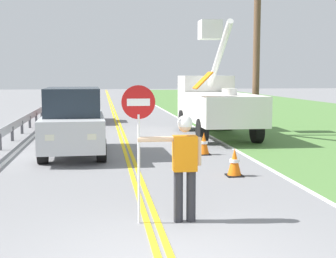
{
  "coord_description": "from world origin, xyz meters",
  "views": [
    {
      "loc": [
        -0.83,
        -5.86,
        2.5
      ],
      "look_at": [
        0.76,
        5.54,
        1.2
      ],
      "focal_mm": 51.41,
      "sensor_mm": 36.0,
      "label": 1
    }
  ],
  "objects_px": {
    "stop_sign_paddle": "(139,123)",
    "flagger_worker": "(184,161)",
    "oncoming_suv_nearest": "(73,121)",
    "utility_bucket_truck": "(214,102)",
    "utility_pole_near": "(257,26)",
    "oncoming_sedan_second": "(78,106)",
    "traffic_cone_lead": "(234,163)",
    "traffic_cone_mid": "(204,144)"
  },
  "relations": [
    {
      "from": "oncoming_suv_nearest",
      "to": "oncoming_sedan_second",
      "type": "bearing_deg",
      "value": 91.84
    },
    {
      "from": "utility_bucket_truck",
      "to": "traffic_cone_mid",
      "type": "height_order",
      "value": "utility_bucket_truck"
    },
    {
      "from": "utility_bucket_truck",
      "to": "flagger_worker",
      "type": "bearing_deg",
      "value": -105.79
    },
    {
      "from": "flagger_worker",
      "to": "oncoming_sedan_second",
      "type": "relative_size",
      "value": 0.44
    },
    {
      "from": "utility_bucket_truck",
      "to": "traffic_cone_mid",
      "type": "distance_m",
      "value": 5.23
    },
    {
      "from": "utility_bucket_truck",
      "to": "oncoming_suv_nearest",
      "type": "distance_m",
      "value": 7.06
    },
    {
      "from": "stop_sign_paddle",
      "to": "oncoming_suv_nearest",
      "type": "xyz_separation_m",
      "value": [
        -1.48,
        7.3,
        -0.65
      ]
    },
    {
      "from": "traffic_cone_mid",
      "to": "stop_sign_paddle",
      "type": "bearing_deg",
      "value": -110.85
    },
    {
      "from": "flagger_worker",
      "to": "utility_bucket_truck",
      "type": "distance_m",
      "value": 12.11
    },
    {
      "from": "flagger_worker",
      "to": "utility_pole_near",
      "type": "height_order",
      "value": "utility_pole_near"
    },
    {
      "from": "oncoming_sedan_second",
      "to": "traffic_cone_mid",
      "type": "height_order",
      "value": "oncoming_sedan_second"
    },
    {
      "from": "stop_sign_paddle",
      "to": "utility_pole_near",
      "type": "height_order",
      "value": "utility_pole_near"
    },
    {
      "from": "oncoming_suv_nearest",
      "to": "traffic_cone_mid",
      "type": "height_order",
      "value": "oncoming_suv_nearest"
    },
    {
      "from": "utility_pole_near",
      "to": "utility_bucket_truck",
      "type": "bearing_deg",
      "value": 166.21
    },
    {
      "from": "utility_bucket_truck",
      "to": "stop_sign_paddle",
      "type": "bearing_deg",
      "value": -109.24
    },
    {
      "from": "traffic_cone_mid",
      "to": "utility_pole_near",
      "type": "bearing_deg",
      "value": 55.1
    },
    {
      "from": "oncoming_sedan_second",
      "to": "utility_pole_near",
      "type": "bearing_deg",
      "value": -42.04
    },
    {
      "from": "traffic_cone_lead",
      "to": "stop_sign_paddle",
      "type": "bearing_deg",
      "value": -127.17
    },
    {
      "from": "utility_bucket_truck",
      "to": "oncoming_sedan_second",
      "type": "relative_size",
      "value": 1.65
    },
    {
      "from": "stop_sign_paddle",
      "to": "utility_bucket_truck",
      "type": "bearing_deg",
      "value": 70.76
    },
    {
      "from": "oncoming_suv_nearest",
      "to": "utility_pole_near",
      "type": "height_order",
      "value": "utility_pole_near"
    },
    {
      "from": "flagger_worker",
      "to": "oncoming_suv_nearest",
      "type": "relative_size",
      "value": 0.39
    },
    {
      "from": "utility_pole_near",
      "to": "stop_sign_paddle",
      "type": "bearing_deg",
      "value": -116.91
    },
    {
      "from": "oncoming_suv_nearest",
      "to": "utility_pole_near",
      "type": "distance_m",
      "value": 8.88
    },
    {
      "from": "oncoming_suv_nearest",
      "to": "stop_sign_paddle",
      "type": "bearing_deg",
      "value": -78.52
    },
    {
      "from": "flagger_worker",
      "to": "traffic_cone_lead",
      "type": "bearing_deg",
      "value": 61.77
    },
    {
      "from": "utility_pole_near",
      "to": "traffic_cone_lead",
      "type": "xyz_separation_m",
      "value": [
        -3.06,
        -7.76,
        -4.12
      ]
    },
    {
      "from": "utility_bucket_truck",
      "to": "traffic_cone_lead",
      "type": "bearing_deg",
      "value": -99.89
    },
    {
      "from": "flagger_worker",
      "to": "stop_sign_paddle",
      "type": "relative_size",
      "value": 0.78
    },
    {
      "from": "oncoming_suv_nearest",
      "to": "utility_bucket_truck",
      "type": "bearing_deg",
      "value": 38.13
    },
    {
      "from": "stop_sign_paddle",
      "to": "traffic_cone_lead",
      "type": "distance_m",
      "value": 4.58
    },
    {
      "from": "oncoming_sedan_second",
      "to": "utility_pole_near",
      "type": "relative_size",
      "value": 0.48
    },
    {
      "from": "oncoming_suv_nearest",
      "to": "utility_pole_near",
      "type": "relative_size",
      "value": 0.54
    },
    {
      "from": "stop_sign_paddle",
      "to": "flagger_worker",
      "type": "bearing_deg",
      "value": -0.27
    },
    {
      "from": "oncoming_sedan_second",
      "to": "traffic_cone_mid",
      "type": "bearing_deg",
      "value": -68.73
    },
    {
      "from": "stop_sign_paddle",
      "to": "utility_pole_near",
      "type": "distance_m",
      "value": 12.91
    },
    {
      "from": "flagger_worker",
      "to": "utility_bucket_truck",
      "type": "bearing_deg",
      "value": 74.21
    },
    {
      "from": "oncoming_sedan_second",
      "to": "traffic_cone_lead",
      "type": "bearing_deg",
      "value": -72.93
    },
    {
      "from": "utility_bucket_truck",
      "to": "utility_pole_near",
      "type": "bearing_deg",
      "value": -13.79
    },
    {
      "from": "utility_bucket_truck",
      "to": "traffic_cone_lead",
      "type": "distance_m",
      "value": 8.35
    },
    {
      "from": "flagger_worker",
      "to": "oncoming_sedan_second",
      "type": "xyz_separation_m",
      "value": [
        -2.59,
        18.04,
        -0.21
      ]
    },
    {
      "from": "stop_sign_paddle",
      "to": "traffic_cone_lead",
      "type": "bearing_deg",
      "value": 52.83
    }
  ]
}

